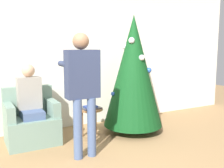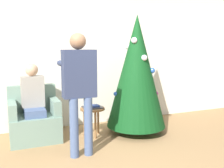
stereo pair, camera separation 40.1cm
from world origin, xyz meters
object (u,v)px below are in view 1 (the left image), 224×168
christmas_tree (133,71)px  side_stool (91,113)px  person_seated (31,101)px  person_standing (83,83)px  armchair (31,123)px

christmas_tree → side_stool: christmas_tree is taller
person_seated → person_standing: 1.06m
person_seated → side_stool: 0.98m
armchair → person_seated: person_seated is taller
person_seated → person_standing: (0.53, -0.85, 0.34)m
christmas_tree → side_stool: bearing=171.1°
armchair → person_standing: 1.24m
side_stool → armchair: bearing=167.5°
armchair → person_seated: bearing=-90.0°
person_seated → side_stool: person_seated is taller
person_seated → person_standing: person_standing is taller
christmas_tree → person_standing: christmas_tree is taller
person_standing → side_stool: 0.99m
person_seated → side_stool: bearing=-11.4°
person_seated → side_stool: size_ratio=2.54×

